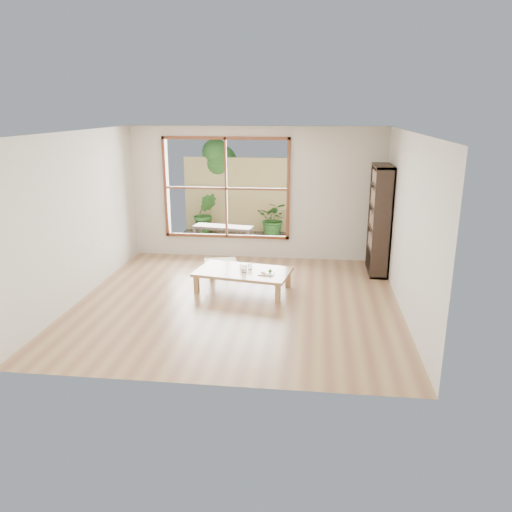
{
  "coord_description": "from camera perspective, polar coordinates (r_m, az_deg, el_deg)",
  "views": [
    {
      "loc": [
        1.15,
        -7.26,
        2.94
      ],
      "look_at": [
        0.2,
        0.67,
        0.55
      ],
      "focal_mm": 35.0,
      "sensor_mm": 36.0,
      "label": 1
    }
  ],
  "objects": [
    {
      "name": "ground",
      "position": [
        7.92,
        -2.05,
        -5.15
      ],
      "size": [
        5.0,
        5.0,
        0.0
      ],
      "primitive_type": "plane",
      "color": "tan",
      "rests_on": "ground"
    },
    {
      "name": "low_table",
      "position": [
        8.3,
        -1.49,
        -1.93
      ],
      "size": [
        1.66,
        1.11,
        0.34
      ],
      "rotation": [
        0.0,
        0.0,
        -0.17
      ],
      "color": "tan",
      "rests_on": "ground"
    },
    {
      "name": "floor_cushion",
      "position": [
        9.6,
        -4.05,
        -0.94
      ],
      "size": [
        0.75,
        0.75,
        0.09
      ],
      "primitive_type": "cube",
      "rotation": [
        0.0,
        0.0,
        0.24
      ],
      "color": "white",
      "rests_on": "ground"
    },
    {
      "name": "bookshelf",
      "position": [
        9.29,
        13.93,
        4.02
      ],
      "size": [
        0.32,
        0.89,
        1.97
      ],
      "primitive_type": "cube",
      "color": "#2E2019",
      "rests_on": "ground"
    },
    {
      "name": "glass_tall",
      "position": [
        8.17,
        -1.38,
        -1.45
      ],
      "size": [
        0.07,
        0.07,
        0.13
      ],
      "primitive_type": "cylinder",
      "color": "silver",
      "rests_on": "low_table"
    },
    {
      "name": "glass_mid",
      "position": [
        8.33,
        -0.69,
        -1.19
      ],
      "size": [
        0.07,
        0.07,
        0.1
      ],
      "primitive_type": "cylinder",
      "color": "silver",
      "rests_on": "low_table"
    },
    {
      "name": "glass_short",
      "position": [
        8.32,
        -1.25,
        -1.28
      ],
      "size": [
        0.06,
        0.06,
        0.08
      ],
      "primitive_type": "cylinder",
      "color": "silver",
      "rests_on": "low_table"
    },
    {
      "name": "glass_small",
      "position": [
        8.32,
        -1.63,
        -1.27
      ],
      "size": [
        0.07,
        0.07,
        0.09
      ],
      "primitive_type": "cylinder",
      "color": "silver",
      "rests_on": "low_table"
    },
    {
      "name": "food_tray",
      "position": [
        8.1,
        1.25,
        -1.96
      ],
      "size": [
        0.26,
        0.2,
        0.08
      ],
      "rotation": [
        0.0,
        0.0,
        -0.09
      ],
      "color": "white",
      "rests_on": "low_table"
    },
    {
      "name": "deck",
      "position": [
        11.35,
        -2.31,
        1.62
      ],
      "size": [
        2.8,
        2.0,
        0.05
      ],
      "primitive_type": "cube",
      "color": "#342B25",
      "rests_on": "ground"
    },
    {
      "name": "garden_bench",
      "position": [
        11.0,
        -3.79,
        3.14
      ],
      "size": [
        1.34,
        0.57,
        0.41
      ],
      "rotation": [
        0.0,
        0.0,
        -0.15
      ],
      "color": "#2E2019",
      "rests_on": "deck"
    },
    {
      "name": "bamboo_fence",
      "position": [
        12.12,
        -1.62,
        6.96
      ],
      "size": [
        2.8,
        0.06,
        1.8
      ],
      "primitive_type": "cube",
      "color": "tan",
      "rests_on": "ground"
    },
    {
      "name": "shrub_right",
      "position": [
        11.7,
        2.06,
        4.28
      ],
      "size": [
        0.81,
        0.72,
        0.82
      ],
      "primitive_type": "imported",
      "rotation": [
        0.0,
        0.0,
        -0.11
      ],
      "color": "#325E22",
      "rests_on": "deck"
    },
    {
      "name": "shrub_left",
      "position": [
        11.92,
        -5.84,
        4.85
      ],
      "size": [
        0.63,
        0.56,
        0.99
      ],
      "primitive_type": "imported",
      "rotation": [
        0.0,
        0.0,
        0.25
      ],
      "color": "#325E22",
      "rests_on": "deck"
    },
    {
      "name": "garden_tree",
      "position": [
        12.43,
        -4.58,
        10.53
      ],
      "size": [
        1.04,
        0.85,
        2.22
      ],
      "color": "#4C3D2D",
      "rests_on": "ground"
    }
  ]
}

